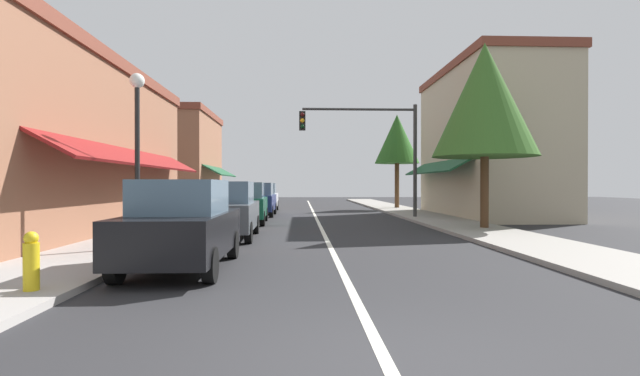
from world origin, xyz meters
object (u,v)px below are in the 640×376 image
parked_car_second_left (227,210)px  parked_car_far_left (258,199)px  parked_car_distant_left (263,197)px  street_lamp_left_near (137,131)px  fire_hydrant (31,261)px  parked_car_third_left (245,203)px  parked_car_nearest_left (183,225)px  tree_right_far (397,139)px  traffic_signal_mast_arm (374,140)px  tree_right_near (485,100)px

parked_car_second_left → parked_car_far_left: same height
parked_car_second_left → parked_car_distant_left: 14.80m
parked_car_second_left → street_lamp_left_near: (-1.72, -2.97, 2.13)m
parked_car_second_left → fire_hydrant: (-1.68, -7.61, -0.33)m
parked_car_third_left → street_lamp_left_near: street_lamp_left_near is taller
parked_car_third_left → fire_hydrant: (-1.62, -13.13, -0.33)m
parked_car_nearest_left → parked_car_second_left: bearing=89.6°
fire_hydrant → parked_car_distant_left: bearing=85.8°
fire_hydrant → tree_right_far: bearing=66.6°
parked_car_third_left → tree_right_far: tree_right_far is taller
fire_hydrant → parked_car_third_left: bearing=83.0°
parked_car_third_left → parked_car_distant_left: 9.28m
parked_car_nearest_left → parked_car_third_left: bearing=90.1°
traffic_signal_mast_arm → tree_right_near: 6.66m
parked_car_nearest_left → street_lamp_left_near: 3.60m
parked_car_distant_left → parked_car_far_left: bearing=-89.6°
traffic_signal_mast_arm → street_lamp_left_near: traffic_signal_mast_arm is taller
tree_right_near → tree_right_far: 14.66m
parked_car_nearest_left → street_lamp_left_near: (-1.68, 2.36, 2.13)m
parked_car_second_left → tree_right_near: tree_right_near is taller
parked_car_nearest_left → traffic_signal_mast_arm: size_ratio=0.71×
parked_car_far_left → street_lamp_left_near: size_ratio=0.93×
street_lamp_left_near → parked_car_nearest_left: bearing=-54.5°
tree_right_far → fire_hydrant: bearing=-113.4°
parked_car_distant_left → tree_right_far: tree_right_far is taller
parked_car_far_left → parked_car_second_left: bearing=-89.9°
tree_right_near → fire_hydrant: (-10.65, -9.66, -4.19)m
tree_right_far → street_lamp_left_near: bearing=-118.2°
parked_car_second_left → tree_right_near: (8.98, 2.05, 3.86)m
parked_car_far_left → traffic_signal_mast_arm: (5.83, -2.61, 2.98)m
parked_car_far_left → street_lamp_left_near: 13.74m
tree_right_far → tree_right_near: bearing=-89.4°
tree_right_near → street_lamp_left_near: bearing=-154.8°
parked_car_second_left → parked_car_nearest_left: bearing=-91.5°
tree_right_far → parked_car_second_left: bearing=-117.9°
parked_car_nearest_left → parked_car_second_left: size_ratio=0.99×
tree_right_far → traffic_signal_mast_arm: bearing=-108.6°
parked_car_second_left → parked_car_far_left: (0.04, 10.49, 0.00)m
parked_car_far_left → parked_car_third_left: bearing=-90.8°
traffic_signal_mast_arm → street_lamp_left_near: (-7.59, -10.85, -0.85)m
parked_car_third_left → traffic_signal_mast_arm: size_ratio=0.72×
parked_car_third_left → parked_car_distant_left: (0.04, 9.28, 0.00)m
parked_car_second_left → traffic_signal_mast_arm: 10.26m
parked_car_nearest_left → parked_car_second_left: (0.04, 5.33, 0.00)m
parked_car_third_left → traffic_signal_mast_arm: traffic_signal_mast_arm is taller
traffic_signal_mast_arm → parked_car_second_left: bearing=-126.7°
parked_car_nearest_left → traffic_signal_mast_arm: traffic_signal_mast_arm is taller
parked_car_second_left → tree_right_near: 9.98m
traffic_signal_mast_arm → street_lamp_left_near: 13.27m
parked_car_second_left → traffic_signal_mast_arm: traffic_signal_mast_arm is taller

